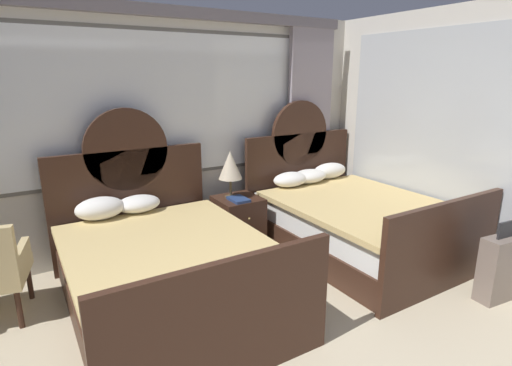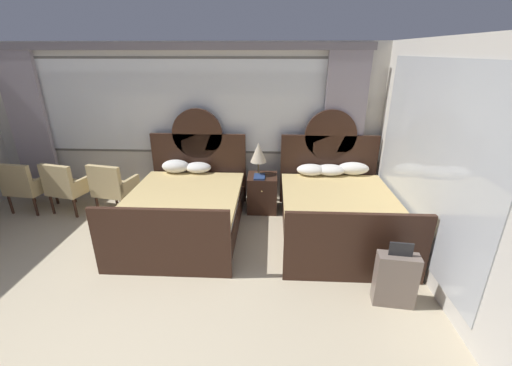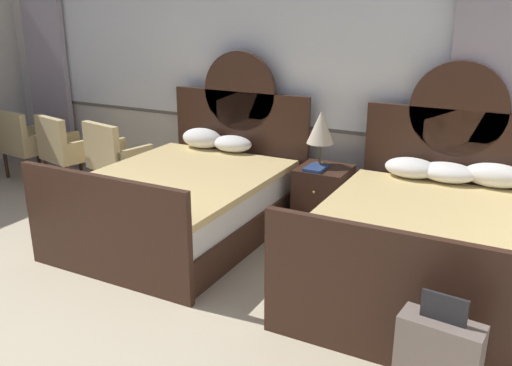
{
  "view_description": "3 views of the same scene",
  "coord_description": "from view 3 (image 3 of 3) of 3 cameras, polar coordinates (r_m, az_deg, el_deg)",
  "views": [
    {
      "loc": [
        -0.73,
        -0.76,
        1.99
      ],
      "look_at": [
        1.33,
        2.61,
        0.92
      ],
      "focal_mm": 28.18,
      "sensor_mm": 36.0,
      "label": 1
    },
    {
      "loc": [
        1.54,
        -2.04,
        2.55
      ],
      "look_at": [
        1.32,
        2.31,
        0.81
      ],
      "focal_mm": 23.18,
      "sensor_mm": 36.0,
      "label": 2
    },
    {
      "loc": [
        3.12,
        -1.65,
        2.13
      ],
      "look_at": [
        1.22,
        1.97,
        0.77
      ],
      "focal_mm": 37.73,
      "sensor_mm": 36.0,
      "label": 3
    }
  ],
  "objects": [
    {
      "name": "wall_back_window",
      "position": [
        6.16,
        -3.06,
        11.93
      ],
      "size": [
        6.75,
        0.22,
        2.7
      ],
      "color": "beige",
      "rests_on": "ground_plane"
    },
    {
      "name": "bed_near_window",
      "position": [
        5.26,
        -7.28,
        -1.51
      ],
      "size": [
        1.64,
        2.26,
        1.67
      ],
      "color": "#382116",
      "rests_on": "ground_plane"
    },
    {
      "name": "bed_near_mirror",
      "position": [
        4.46,
        17.54,
        -5.96
      ],
      "size": [
        1.64,
        2.26,
        1.67
      ],
      "color": "#382116",
      "rests_on": "ground_plane"
    },
    {
      "name": "nightstand_between_beds",
      "position": [
        5.37,
        7.12,
        -1.55
      ],
      "size": [
        0.49,
        0.51,
        0.62
      ],
      "color": "#382116",
      "rests_on": "ground_plane"
    },
    {
      "name": "table_lamp_on_nightstand",
      "position": [
        5.24,
        6.87,
        5.81
      ],
      "size": [
        0.27,
        0.27,
        0.54
      ],
      "color": "brown",
      "rests_on": "nightstand_between_beds"
    },
    {
      "name": "book_on_nightstand",
      "position": [
        5.2,
        6.39,
        1.59
      ],
      "size": [
        0.18,
        0.26,
        0.03
      ],
      "color": "navy",
      "rests_on": "nightstand_between_beds"
    },
    {
      "name": "armchair_by_window_left",
      "position": [
        6.38,
        -14.72,
        2.82
      ],
      "size": [
        0.67,
        0.67,
        0.88
      ],
      "color": "tan",
      "rests_on": "ground_plane"
    },
    {
      "name": "armchair_by_window_centre",
      "position": [
        6.91,
        -19.53,
        3.55
      ],
      "size": [
        0.68,
        0.68,
        0.88
      ],
      "color": "tan",
      "rests_on": "ground_plane"
    },
    {
      "name": "armchair_by_window_right",
      "position": [
        7.44,
        -23.29,
        4.1
      ],
      "size": [
        0.63,
        0.63,
        0.88
      ],
      "color": "tan",
      "rests_on": "ground_plane"
    }
  ]
}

